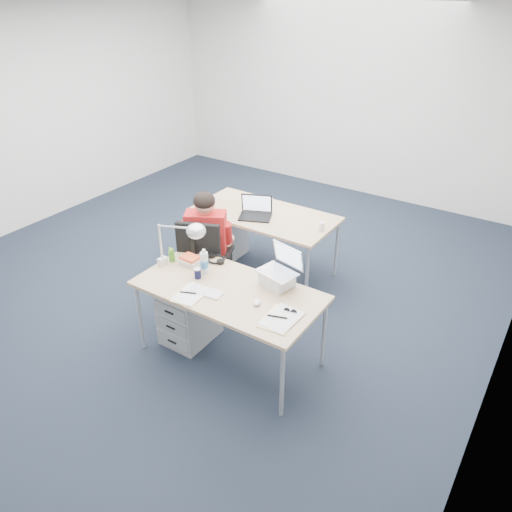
% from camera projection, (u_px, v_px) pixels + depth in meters
% --- Properties ---
extents(floor, '(7.00, 7.00, 0.00)m').
position_uv_depth(floor, '(206.00, 283.00, 5.64)').
color(floor, black).
rests_on(floor, ground).
extents(room, '(6.02, 7.02, 2.80)m').
position_uv_depth(room, '(198.00, 134.00, 4.79)').
color(room, beige).
rests_on(room, ground).
extents(desk_near, '(1.60, 0.80, 0.73)m').
position_uv_depth(desk_near, '(229.00, 294.00, 4.24)').
color(desk_near, tan).
rests_on(desk_near, ground).
extents(desk_far, '(1.60, 0.80, 0.73)m').
position_uv_depth(desk_far, '(264.00, 217.00, 5.56)').
color(desk_far, tan).
rests_on(desk_far, ground).
extents(office_chair, '(0.86, 0.86, 1.04)m').
position_uv_depth(office_chair, '(206.00, 281.00, 5.14)').
color(office_chair, black).
rests_on(office_chair, ground).
extents(seated_person, '(0.63, 0.76, 1.25)m').
position_uv_depth(seated_person, '(209.00, 244.00, 5.13)').
color(seated_person, red).
rests_on(seated_person, ground).
extents(drawer_pedestal_near, '(0.40, 0.50, 0.55)m').
position_uv_depth(drawer_pedestal_near, '(190.00, 314.00, 4.68)').
color(drawer_pedestal_near, '#ACAFB1').
rests_on(drawer_pedestal_near, ground).
extents(drawer_pedestal_far, '(0.40, 0.50, 0.55)m').
position_uv_depth(drawer_pedestal_far, '(224.00, 235.00, 6.07)').
color(drawer_pedestal_far, '#ACAFB1').
rests_on(drawer_pedestal_far, ground).
extents(silver_laptop, '(0.37, 0.32, 0.34)m').
position_uv_depth(silver_laptop, '(277.00, 268.00, 4.19)').
color(silver_laptop, silver).
rests_on(silver_laptop, desk_near).
extents(wireless_keyboard, '(0.31, 0.16, 0.02)m').
position_uv_depth(wireless_keyboard, '(205.00, 291.00, 4.17)').
color(wireless_keyboard, white).
rests_on(wireless_keyboard, desk_near).
extents(computer_mouse, '(0.09, 0.11, 0.03)m').
position_uv_depth(computer_mouse, '(257.00, 302.00, 4.02)').
color(computer_mouse, white).
rests_on(computer_mouse, desk_near).
extents(headphones, '(0.26, 0.23, 0.04)m').
position_uv_depth(headphones, '(216.00, 259.00, 4.63)').
color(headphones, black).
rests_on(headphones, desk_near).
extents(can_koozie, '(0.07, 0.07, 0.10)m').
position_uv_depth(can_koozie, '(198.00, 273.00, 4.35)').
color(can_koozie, '#121438').
rests_on(can_koozie, desk_near).
extents(water_bottle, '(0.09, 0.09, 0.23)m').
position_uv_depth(water_bottle, '(204.00, 261.00, 4.39)').
color(water_bottle, silver).
rests_on(water_bottle, desk_near).
extents(bear_figurine, '(0.08, 0.07, 0.14)m').
position_uv_depth(bear_figurine, '(172.00, 254.00, 4.59)').
color(bear_figurine, '#348022').
rests_on(bear_figurine, desk_near).
extents(book_stack, '(0.18, 0.14, 0.08)m').
position_uv_depth(book_stack, '(190.00, 260.00, 4.56)').
color(book_stack, silver).
rests_on(book_stack, desk_near).
extents(cordless_phone, '(0.05, 0.03, 0.17)m').
position_uv_depth(cordless_phone, '(194.00, 246.00, 4.70)').
color(cordless_phone, black).
rests_on(cordless_phone, desk_near).
extents(papers_left, '(0.24, 0.32, 0.01)m').
position_uv_depth(papers_left, '(190.00, 294.00, 4.14)').
color(papers_left, '#FFE293').
rests_on(papers_left, desk_near).
extents(papers_right, '(0.24, 0.34, 0.01)m').
position_uv_depth(papers_right, '(280.00, 319.00, 3.85)').
color(papers_right, '#FFE293').
rests_on(papers_right, desk_near).
extents(sunglasses, '(0.12, 0.07, 0.03)m').
position_uv_depth(sunglasses, '(290.00, 311.00, 3.92)').
color(sunglasses, black).
rests_on(sunglasses, desk_near).
extents(desk_lamp, '(0.51, 0.32, 0.55)m').
position_uv_depth(desk_lamp, '(174.00, 243.00, 4.36)').
color(desk_lamp, silver).
rests_on(desk_lamp, desk_near).
extents(dark_laptop, '(0.44, 0.44, 0.25)m').
position_uv_depth(dark_laptop, '(255.00, 207.00, 5.38)').
color(dark_laptop, black).
rests_on(dark_laptop, desk_far).
extents(far_cup, '(0.06, 0.06, 0.09)m').
position_uv_depth(far_cup, '(321.00, 226.00, 5.16)').
color(far_cup, white).
rests_on(far_cup, desk_far).
extents(far_papers, '(0.33, 0.36, 0.01)m').
position_uv_depth(far_papers, '(261.00, 203.00, 5.78)').
color(far_papers, white).
rests_on(far_papers, desk_far).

